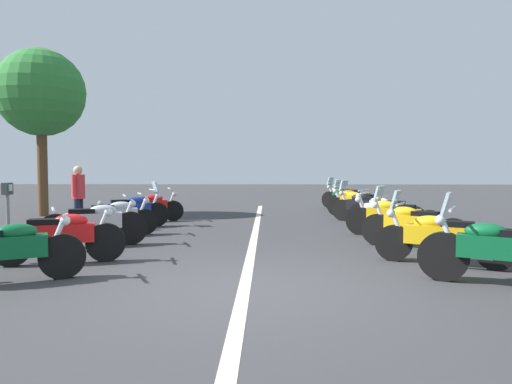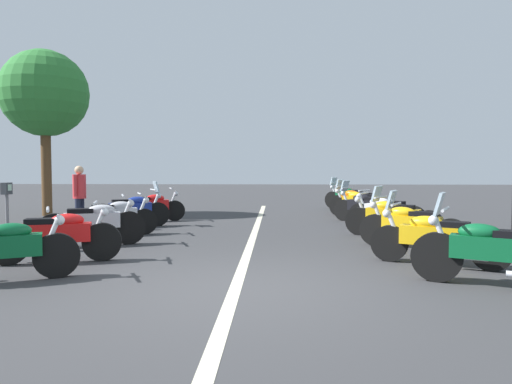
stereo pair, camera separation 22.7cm
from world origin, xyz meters
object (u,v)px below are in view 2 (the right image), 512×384
object	(u,v)px
motorcycle_right_row_0	(492,251)
roadside_tree_1	(45,94)
motorcycle_right_row_1	(436,237)
motorcycle_right_row_8	(350,197)
motorcycle_left_row_3	(114,216)
motorcycle_left_row_5	(150,206)
motorcycle_left_row_1	(57,235)
motorcycle_right_row_4	(385,212)
parking_meter	(7,204)
motorcycle_right_row_3	(392,217)
motorcycle_right_row_5	(366,206)
motorcycle_right_row_6	(359,203)
motorcycle_right_row_7	(355,200)
motorcycle_left_row_2	(93,223)
motorcycle_right_row_2	(410,225)
motorcycle_left_row_4	(132,210)
bystander_0	(79,193)

from	to	relation	value
motorcycle_right_row_0	roadside_tree_1	size ratio (longest dim) A/B	0.35
motorcycle_right_row_1	motorcycle_right_row_8	xyz separation A→B (m)	(10.26, -0.25, 0.02)
motorcycle_left_row_3	motorcycle_left_row_5	bearing A→B (deg)	65.83
motorcycle_right_row_0	motorcycle_left_row_1	bearing A→B (deg)	15.11
motorcycle_right_row_4	parking_meter	bearing A→B (deg)	61.00
motorcycle_right_row_3	motorcycle_right_row_5	size ratio (longest dim) A/B	1.14
motorcycle_right_row_5	roadside_tree_1	size ratio (longest dim) A/B	0.32
motorcycle_left_row_5	motorcycle_right_row_1	size ratio (longest dim) A/B	1.03
motorcycle_right_row_4	parking_meter	world-z (taller)	parking_meter
motorcycle_right_row_0	motorcycle_right_row_8	bearing A→B (deg)	-63.31
motorcycle_right_row_6	motorcycle_right_row_7	distance (m)	1.27
motorcycle_right_row_6	parking_meter	world-z (taller)	parking_meter
motorcycle_right_row_7	parking_meter	world-z (taller)	parking_meter
motorcycle_right_row_5	motorcycle_right_row_8	distance (m)	4.33
motorcycle_right_row_0	motorcycle_right_row_3	size ratio (longest dim) A/B	0.96
motorcycle_left_row_2	motorcycle_right_row_5	world-z (taller)	motorcycle_right_row_5
motorcycle_right_row_0	motorcycle_right_row_2	world-z (taller)	motorcycle_right_row_0
roadside_tree_1	motorcycle_right_row_6	bearing A→B (deg)	-90.07
motorcycle_left_row_1	motorcycle_left_row_4	size ratio (longest dim) A/B	1.07
motorcycle_right_row_7	motorcycle_right_row_3	bearing A→B (deg)	126.41
motorcycle_right_row_1	motorcycle_right_row_6	xyz separation A→B (m)	(7.48, -0.12, 0.00)
motorcycle_right_row_3	parking_meter	distance (m)	7.91
roadside_tree_1	motorcycle_right_row_7	bearing A→B (deg)	-83.04
motorcycle_right_row_5	bystander_0	size ratio (longest dim) A/B	1.08
motorcycle_left_row_1	motorcycle_right_row_4	bearing A→B (deg)	17.42
parking_meter	motorcycle_left_row_3	bearing A→B (deg)	63.43
bystander_0	motorcycle_right_row_0	bearing A→B (deg)	149.43
motorcycle_left_row_2	motorcycle_right_row_8	distance (m)	10.79
motorcycle_left_row_5	parking_meter	size ratio (longest dim) A/B	1.56
motorcycle_left_row_3	roadside_tree_1	world-z (taller)	roadside_tree_1
motorcycle_right_row_3	motorcycle_right_row_7	xyz separation A→B (m)	(5.70, -0.14, -0.01)
motorcycle_right_row_0	parking_meter	world-z (taller)	parking_meter
motorcycle_left_row_3	motorcycle_right_row_2	size ratio (longest dim) A/B	1.07
motorcycle_right_row_2	motorcycle_right_row_5	bearing A→B (deg)	-56.35
parking_meter	bystander_0	world-z (taller)	bystander_0
motorcycle_left_row_1	motorcycle_right_row_0	world-z (taller)	motorcycle_right_row_0
motorcycle_right_row_5	parking_meter	distance (m)	9.09
motorcycle_right_row_4	bystander_0	world-z (taller)	bystander_0
motorcycle_right_row_4	bystander_0	distance (m)	7.72
motorcycle_left_row_4	motorcycle_right_row_3	size ratio (longest dim) A/B	0.94
motorcycle_right_row_4	motorcycle_right_row_5	world-z (taller)	motorcycle_right_row_5
motorcycle_right_row_3	motorcycle_right_row_6	distance (m)	4.43
motorcycle_left_row_5	motorcycle_right_row_8	size ratio (longest dim) A/B	1.11
motorcycle_right_row_1	motorcycle_left_row_4	bearing A→B (deg)	-8.66
motorcycle_right_row_2	motorcycle_right_row_7	distance (m)	7.22
motorcycle_left_row_1	motorcycle_left_row_4	world-z (taller)	motorcycle_left_row_4
motorcycle_left_row_1	motorcycle_left_row_3	xyz separation A→B (m)	(3.08, 0.16, -0.01)
motorcycle_right_row_5	motorcycle_left_row_3	bearing A→B (deg)	62.65
motorcycle_left_row_3	motorcycle_right_row_4	bearing A→B (deg)	-11.81
motorcycle_right_row_1	motorcycle_right_row_4	world-z (taller)	motorcycle_right_row_1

